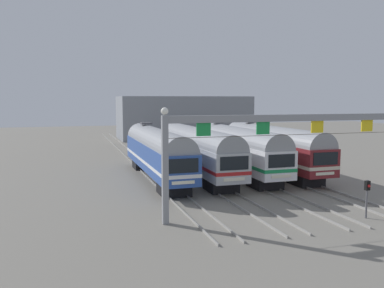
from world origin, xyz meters
TOP-DOWN VIEW (x-y plane):
  - ground_plane at (0.00, 0.00)m, footprint 160.00×160.00m
  - track_bed at (0.00, 17.00)m, footprint 13.41×70.00m
  - commuter_train_blue at (-5.95, -0.00)m, footprint 2.88×18.06m
  - commuter_train_stainless at (-1.98, -0.01)m, footprint 2.88×18.06m
  - commuter_train_white at (1.98, -0.00)m, footprint 2.88×18.06m
  - commuter_train_maroon at (5.95, -0.00)m, footprint 2.88×18.06m
  - catenary_gantry at (0.00, -13.50)m, footprint 17.15×0.44m
  - yard_signal_mast at (3.97, -16.11)m, footprint 0.28×0.35m
  - maintenance_building at (7.77, 38.34)m, footprint 24.87×10.00m

SIDE VIEW (x-z plane):
  - ground_plane at x=0.00m, z-range 0.00..0.00m
  - track_bed at x=0.00m, z-range 0.00..0.15m
  - yard_signal_mast at x=3.97m, z-range 0.49..2.94m
  - commuter_train_stainless at x=-1.98m, z-range 0.30..5.07m
  - commuter_train_blue at x=-5.95m, z-range 0.16..5.21m
  - commuter_train_white at x=1.98m, z-range 0.16..5.21m
  - commuter_train_maroon at x=5.95m, z-range 0.16..5.21m
  - maintenance_building at x=7.77m, z-range 0.00..7.98m
  - catenary_gantry at x=0.00m, z-range 1.61..8.58m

